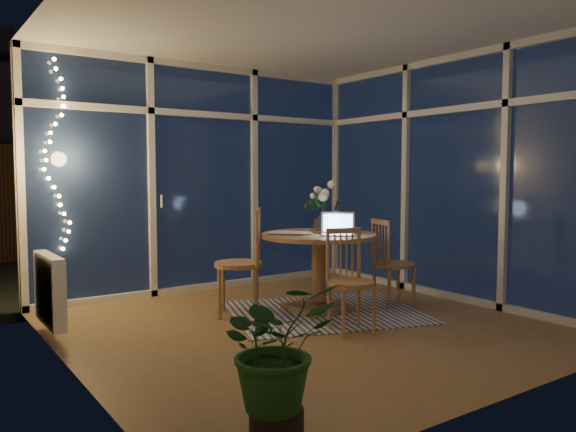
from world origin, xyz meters
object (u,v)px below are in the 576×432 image
(chair_left, at_px, (238,261))
(potted_plant, at_px, (276,366))
(chair_right, at_px, (394,262))
(laptop, at_px, (338,223))
(flower_vase, at_px, (322,220))
(chair_front, at_px, (351,280))
(dining_table, at_px, (319,272))

(chair_left, bearing_deg, potted_plant, 8.66)
(chair_right, height_order, potted_plant, chair_right)
(laptop, xyz_separation_m, potted_plant, (-1.88, -1.78, -0.50))
(chair_right, relative_size, laptop, 2.81)
(chair_right, bearing_deg, flower_vase, 58.29)
(chair_front, bearing_deg, chair_left, 130.31)
(potted_plant, bearing_deg, laptop, 43.44)
(chair_right, xyz_separation_m, flower_vase, (-0.52, 0.51, 0.42))
(chair_front, bearing_deg, chair_right, 40.23)
(chair_right, xyz_separation_m, laptop, (-0.69, 0.06, 0.43))
(chair_left, relative_size, chair_right, 1.14)
(chair_right, bearing_deg, dining_table, 81.23)
(dining_table, xyz_separation_m, chair_left, (-0.74, 0.29, 0.14))
(flower_vase, relative_size, potted_plant, 0.28)
(dining_table, height_order, flower_vase, flower_vase)
(dining_table, distance_m, flower_vase, 0.58)
(chair_right, bearing_deg, chair_front, 128.40)
(chair_front, distance_m, laptop, 0.73)
(dining_table, bearing_deg, chair_front, -107.31)
(flower_vase, bearing_deg, laptop, -110.64)
(chair_left, relative_size, chair_front, 1.16)
(dining_table, distance_m, potted_plant, 2.72)
(laptop, bearing_deg, potted_plant, -97.92)
(dining_table, relative_size, chair_front, 1.26)
(chair_front, relative_size, potted_plant, 1.17)
(chair_left, bearing_deg, flower_vase, 119.58)
(chair_left, xyz_separation_m, chair_right, (1.47, -0.59, -0.07))
(chair_right, bearing_deg, laptop, 98.34)
(dining_table, distance_m, laptop, 0.56)
(chair_front, distance_m, flower_vase, 1.16)
(chair_left, height_order, flower_vase, chair_left)
(dining_table, relative_size, chair_right, 1.24)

